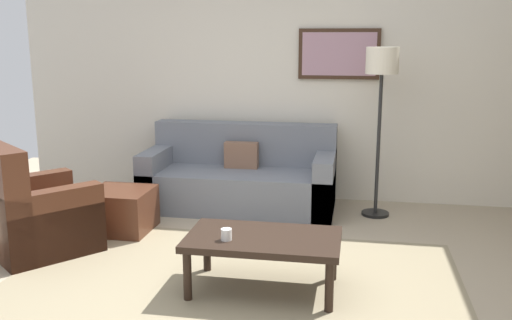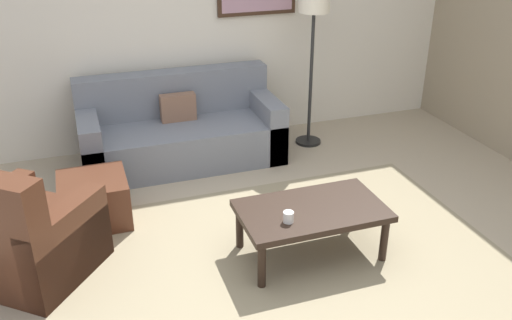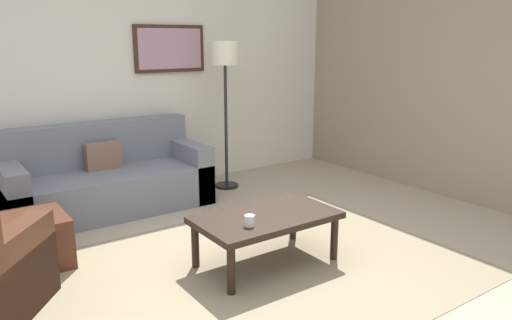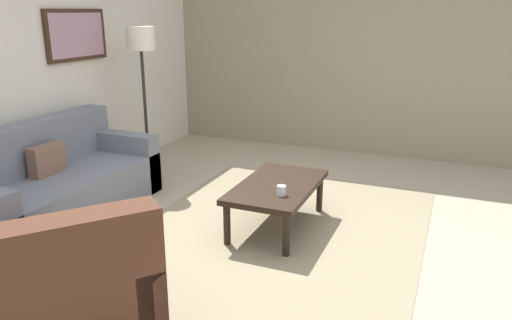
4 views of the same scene
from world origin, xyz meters
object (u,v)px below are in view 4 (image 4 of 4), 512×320
object	(u,v)px
armchair_leather	(80,310)
framed_artwork	(77,35)
coffee_table	(277,189)
ottoman	(61,262)
cup	(281,190)
lamp_standing	(142,54)
couch_main	(51,186)

from	to	relation	value
armchair_leather	framed_artwork	world-z (taller)	framed_artwork
armchair_leather	framed_artwork	size ratio (longest dim) A/B	1.29
coffee_table	ottoman	bearing A→B (deg)	146.07
ottoman	cup	bearing A→B (deg)	-41.80
coffee_table	cup	distance (m)	0.29
framed_artwork	ottoman	bearing A→B (deg)	-143.84
coffee_table	framed_artwork	size ratio (longest dim) A/B	1.26
armchair_leather	ottoman	xyz separation A→B (m)	(0.52, 0.64, -0.11)
lamp_standing	armchair_leather	bearing A→B (deg)	-151.71
couch_main	framed_artwork	distance (m)	1.71
lamp_standing	framed_artwork	world-z (taller)	framed_artwork
ottoman	coffee_table	xyz separation A→B (m)	(1.54, -1.03, 0.16)
couch_main	armchair_leather	distance (m)	2.21
cup	framed_artwork	world-z (taller)	framed_artwork
couch_main	framed_artwork	bearing A→B (deg)	22.48
armchair_leather	lamp_standing	xyz separation A→B (m)	(2.91, 1.56, 1.10)
armchair_leather	ottoman	bearing A→B (deg)	51.06
armchair_leather	lamp_standing	bearing A→B (deg)	28.29
ottoman	lamp_standing	distance (m)	2.83
lamp_standing	couch_main	bearing A→B (deg)	176.41
couch_main	lamp_standing	size ratio (longest dim) A/B	1.18
armchair_leather	coffee_table	world-z (taller)	armchair_leather
coffee_table	cup	bearing A→B (deg)	-152.64
lamp_standing	cup	bearing A→B (deg)	-117.67
ottoman	cup	xyz separation A→B (m)	(1.30, -1.16, 0.25)
coffee_table	framed_artwork	distance (m)	2.79
coffee_table	cup	world-z (taller)	cup
couch_main	framed_artwork	size ratio (longest dim) A/B	2.32
framed_artwork	cup	bearing A→B (deg)	-104.15
ottoman	framed_artwork	xyz separation A→B (m)	(1.95, 1.42, 1.43)
coffee_table	armchair_leather	bearing A→B (deg)	169.26
ottoman	cup	size ratio (longest dim) A/B	6.84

